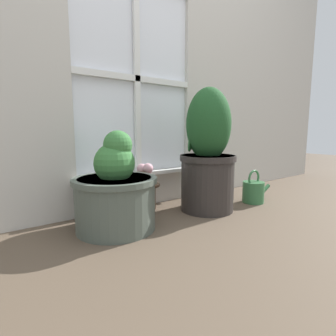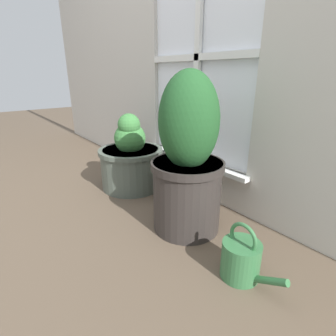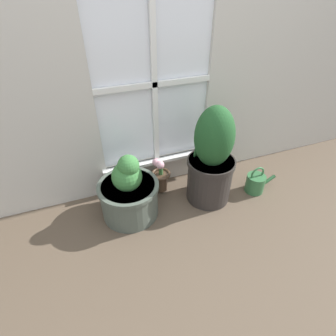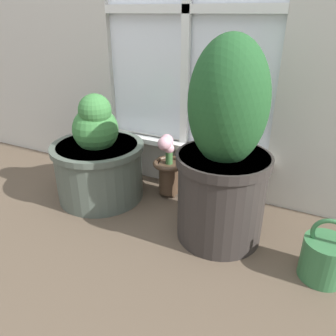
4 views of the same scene
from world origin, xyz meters
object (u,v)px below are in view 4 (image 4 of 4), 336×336
object	(u,v)px
flower_vase	(168,167)
watering_can	(325,258)
potted_plant_left	(99,160)
potted_plant_right	(224,156)

from	to	relation	value
flower_vase	watering_can	xyz separation A→B (m)	(0.70, -0.26, -0.07)
potted_plant_left	potted_plant_right	bearing A→B (deg)	-3.99
watering_can	flower_vase	bearing A→B (deg)	159.40
potted_plant_right	potted_plant_left	bearing A→B (deg)	176.01
potted_plant_right	flower_vase	world-z (taller)	potted_plant_right
potted_plant_left	flower_vase	distance (m)	0.32
potted_plant_right	watering_can	size ratio (longest dim) A/B	2.88
potted_plant_left	watering_can	distance (m)	1.00
potted_plant_left	flower_vase	world-z (taller)	potted_plant_left
flower_vase	potted_plant_left	bearing A→B (deg)	-151.51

